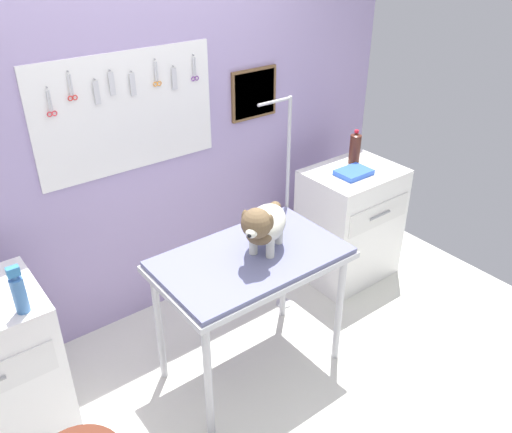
# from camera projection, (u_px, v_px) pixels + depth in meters

# --- Properties ---
(ground) EXTENTS (4.40, 4.00, 0.04)m
(ground) POSITION_uv_depth(u_px,v_px,m) (271.00, 411.00, 3.05)
(ground) COLOR silver
(rear_wall_panel) EXTENTS (4.00, 0.09, 2.30)m
(rear_wall_panel) POSITION_uv_depth(u_px,v_px,m) (147.00, 154.00, 3.35)
(rear_wall_panel) COLOR #A390C0
(rear_wall_panel) RESTS_ON ground
(grooming_table) EXTENTS (1.07, 0.65, 0.84)m
(grooming_table) POSITION_uv_depth(u_px,v_px,m) (251.00, 267.00, 2.96)
(grooming_table) COLOR #B7B7BC
(grooming_table) RESTS_ON ground
(grooming_arm) EXTENTS (0.30, 0.11, 1.55)m
(grooming_arm) POSITION_uv_depth(u_px,v_px,m) (285.00, 219.00, 3.50)
(grooming_arm) COLOR #B7B7BC
(grooming_arm) RESTS_ON ground
(dog) EXTENTS (0.43, 0.35, 0.33)m
(dog) POSITION_uv_depth(u_px,v_px,m) (263.00, 225.00, 2.86)
(dog) COLOR silver
(dog) RESTS_ON grooming_table
(cabinet_right) EXTENTS (0.68, 0.54, 0.88)m
(cabinet_right) POSITION_uv_depth(u_px,v_px,m) (349.00, 224.00, 4.00)
(cabinet_right) COLOR white
(cabinet_right) RESTS_ON ground
(spray_bottle_tall) EXTENTS (0.06, 0.06, 0.25)m
(spray_bottle_tall) POSITION_uv_depth(u_px,v_px,m) (19.00, 293.00, 2.39)
(spray_bottle_tall) COLOR #4175B3
(spray_bottle_tall) RESTS_ON counter_left
(soda_bottle) EXTENTS (0.08, 0.08, 0.25)m
(soda_bottle) POSITION_uv_depth(u_px,v_px,m) (355.00, 148.00, 3.85)
(soda_bottle) COLOR #4C2218
(soda_bottle) RESTS_ON cabinet_right
(supply_tray) EXTENTS (0.24, 0.18, 0.04)m
(supply_tray) POSITION_uv_depth(u_px,v_px,m) (354.00, 172.00, 3.71)
(supply_tray) COLOR blue
(supply_tray) RESTS_ON cabinet_right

